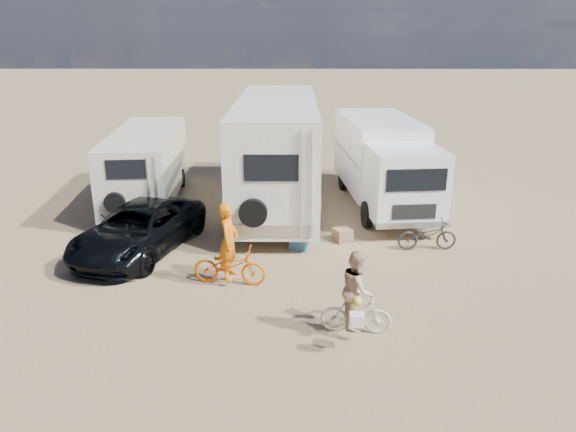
{
  "coord_description": "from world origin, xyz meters",
  "views": [
    {
      "loc": [
        0.44,
        -11.32,
        6.09
      ],
      "look_at": [
        0.36,
        2.23,
        1.3
      ],
      "focal_mm": 33.82,
      "sensor_mm": 36.0,
      "label": 1
    }
  ],
  "objects_px": {
    "rider_woman": "(357,297)",
    "bike_man": "(230,266)",
    "bike_parked": "(427,235)",
    "box_truck": "(385,165)",
    "cooler": "(299,242)",
    "rv_left": "(147,168)",
    "rv_main": "(277,155)",
    "rider_man": "(229,248)",
    "bike_woman": "(356,314)",
    "dark_suv": "(139,229)",
    "crate": "(343,235)"
  },
  "relations": [
    {
      "from": "bike_man",
      "to": "bike_parked",
      "type": "distance_m",
      "value": 5.81
    },
    {
      "from": "rv_left",
      "to": "bike_woman",
      "type": "height_order",
      "value": "rv_left"
    },
    {
      "from": "box_truck",
      "to": "cooler",
      "type": "bearing_deg",
      "value": -132.72
    },
    {
      "from": "rider_man",
      "to": "crate",
      "type": "bearing_deg",
      "value": -38.83
    },
    {
      "from": "rv_left",
      "to": "cooler",
      "type": "bearing_deg",
      "value": -42.98
    },
    {
      "from": "rider_man",
      "to": "bike_woman",
      "type": "bearing_deg",
      "value": -119.99
    },
    {
      "from": "rv_main",
      "to": "rv_left",
      "type": "distance_m",
      "value": 4.69
    },
    {
      "from": "rv_main",
      "to": "cooler",
      "type": "bearing_deg",
      "value": -78.96
    },
    {
      "from": "rv_main",
      "to": "rv_left",
      "type": "xyz_separation_m",
      "value": [
        -4.64,
        0.41,
        -0.58
      ]
    },
    {
      "from": "rider_woman",
      "to": "box_truck",
      "type": "bearing_deg",
      "value": -6.46
    },
    {
      "from": "dark_suv",
      "to": "rider_woman",
      "type": "relative_size",
      "value": 2.9
    },
    {
      "from": "rv_left",
      "to": "bike_parked",
      "type": "relative_size",
      "value": 3.83
    },
    {
      "from": "rider_man",
      "to": "bike_parked",
      "type": "xyz_separation_m",
      "value": [
        5.39,
        2.18,
        -0.52
      ]
    },
    {
      "from": "box_truck",
      "to": "rider_man",
      "type": "relative_size",
      "value": 3.63
    },
    {
      "from": "rv_main",
      "to": "crate",
      "type": "relative_size",
      "value": 18.49
    },
    {
      "from": "dark_suv",
      "to": "cooler",
      "type": "bearing_deg",
      "value": 18.67
    },
    {
      "from": "rider_woman",
      "to": "bike_parked",
      "type": "relative_size",
      "value": 0.99
    },
    {
      "from": "box_truck",
      "to": "rider_woman",
      "type": "xyz_separation_m",
      "value": [
        -1.91,
        -8.47,
        -0.64
      ]
    },
    {
      "from": "bike_parked",
      "to": "crate",
      "type": "bearing_deg",
      "value": 72.12
    },
    {
      "from": "rider_woman",
      "to": "bike_man",
      "type": "bearing_deg",
      "value": 57.95
    },
    {
      "from": "bike_man",
      "to": "bike_woman",
      "type": "bearing_deg",
      "value": -119.99
    },
    {
      "from": "rider_man",
      "to": "crate",
      "type": "distance_m",
      "value": 4.23
    },
    {
      "from": "rider_woman",
      "to": "crate",
      "type": "bearing_deg",
      "value": 4.16
    },
    {
      "from": "bike_parked",
      "to": "rv_main",
      "type": "bearing_deg",
      "value": 45.9
    },
    {
      "from": "rv_main",
      "to": "bike_man",
      "type": "relative_size",
      "value": 4.87
    },
    {
      "from": "bike_man",
      "to": "rider_man",
      "type": "height_order",
      "value": "rider_man"
    },
    {
      "from": "bike_woman",
      "to": "rider_woman",
      "type": "distance_m",
      "value": 0.39
    },
    {
      "from": "rv_left",
      "to": "bike_parked",
      "type": "xyz_separation_m",
      "value": [
        9.01,
        -4.31,
        -0.85
      ]
    },
    {
      "from": "box_truck",
      "to": "rider_woman",
      "type": "distance_m",
      "value": 8.71
    },
    {
      "from": "bike_woman",
      "to": "rider_woman",
      "type": "xyz_separation_m",
      "value": [
        0.0,
        0.0,
        0.39
      ]
    },
    {
      "from": "rv_left",
      "to": "rv_main",
      "type": "bearing_deg",
      "value": -9.71
    },
    {
      "from": "cooler",
      "to": "rider_woman",
      "type": "bearing_deg",
      "value": -55.54
    },
    {
      "from": "rv_left",
      "to": "bike_parked",
      "type": "bearing_deg",
      "value": -30.21
    },
    {
      "from": "bike_man",
      "to": "cooler",
      "type": "distance_m",
      "value": 2.86
    },
    {
      "from": "rv_main",
      "to": "rider_man",
      "type": "bearing_deg",
      "value": -99.16
    },
    {
      "from": "bike_woman",
      "to": "bike_parked",
      "type": "bearing_deg",
      "value": -23.31
    },
    {
      "from": "rv_left",
      "to": "dark_suv",
      "type": "relative_size",
      "value": 1.33
    },
    {
      "from": "bike_man",
      "to": "rider_woman",
      "type": "relative_size",
      "value": 1.09
    },
    {
      "from": "rider_man",
      "to": "bike_parked",
      "type": "relative_size",
      "value": 1.15
    },
    {
      "from": "rider_man",
      "to": "cooler",
      "type": "relative_size",
      "value": 3.89
    },
    {
      "from": "rv_left",
      "to": "bike_parked",
      "type": "height_order",
      "value": "rv_left"
    },
    {
      "from": "dark_suv",
      "to": "cooler",
      "type": "xyz_separation_m",
      "value": [
        4.52,
        0.22,
        -0.47
      ]
    },
    {
      "from": "bike_parked",
      "to": "box_truck",
      "type": "bearing_deg",
      "value": 6.27
    },
    {
      "from": "rider_woman",
      "to": "bike_parked",
      "type": "height_order",
      "value": "rider_woman"
    },
    {
      "from": "rv_left",
      "to": "rider_woman",
      "type": "distance_m",
      "value": 10.9
    },
    {
      "from": "rv_left",
      "to": "rider_man",
      "type": "xyz_separation_m",
      "value": [
        3.62,
        -6.49,
        -0.33
      ]
    },
    {
      "from": "bike_man",
      "to": "bike_woman",
      "type": "distance_m",
      "value": 3.65
    },
    {
      "from": "rider_man",
      "to": "dark_suv",
      "type": "bearing_deg",
      "value": 62.1
    },
    {
      "from": "bike_man",
      "to": "rider_woman",
      "type": "xyz_separation_m",
      "value": [
        2.87,
        -2.26,
        0.35
      ]
    },
    {
      "from": "box_truck",
      "to": "crate",
      "type": "xyz_separation_m",
      "value": [
        -1.73,
        -3.38,
        -1.28
      ]
    }
  ]
}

